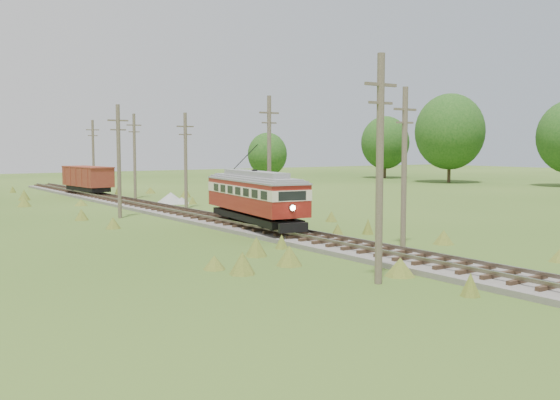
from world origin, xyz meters
TOP-DOWN VIEW (x-y plane):
  - railbed_main at (0.00, 34.00)m, footprint 3.60×96.00m
  - streetcar at (-0.00, 27.86)m, footprint 4.19×11.07m
  - gondola at (0.00, 62.18)m, footprint 3.37×8.44m
  - gravel_pile at (4.01, 49.06)m, footprint 2.98×3.16m
  - utility_pole_r_2 at (3.30, 18.00)m, footprint 1.60×0.30m
  - utility_pole_r_3 at (3.20, 31.00)m, footprint 1.60×0.30m
  - utility_pole_r_4 at (3.00, 44.00)m, footprint 1.60×0.30m
  - utility_pole_r_5 at (3.40, 57.00)m, footprint 1.60×0.30m
  - utility_pole_r_6 at (3.20, 70.00)m, footprint 1.60×0.30m
  - utility_pole_l_a at (-4.20, 12.00)m, footprint 1.60×0.30m
  - utility_pole_l_b at (-4.50, 40.00)m, footprint 1.60×0.30m
  - tree_right_4 at (54.00, 58.00)m, footprint 10.50×10.50m
  - tree_right_5 at (56.00, 74.00)m, footprint 8.40×8.40m
  - tree_mid_b at (30.00, 72.00)m, footprint 5.88×5.88m

SIDE VIEW (x-z plane):
  - railbed_main at x=0.00m, z-range -0.09..0.48m
  - gravel_pile at x=4.01m, z-range -0.04..1.05m
  - gondola at x=0.00m, z-range 0.67..3.41m
  - streetcar at x=0.00m, z-range -0.11..4.90m
  - utility_pole_r_4 at x=3.00m, z-range 0.12..8.52m
  - tree_mid_b at x=30.00m, z-range 0.54..8.12m
  - utility_pole_r_2 at x=3.30m, z-range 0.12..8.72m
  - utility_pole_l_b at x=-4.50m, z-range 0.12..8.72m
  - utility_pole_r_6 at x=3.20m, z-range 0.12..8.82m
  - utility_pole_r_5 at x=3.40m, z-range 0.13..9.03m
  - utility_pole_r_3 at x=3.20m, z-range 0.13..9.13m
  - utility_pole_l_a at x=-4.20m, z-range 0.13..9.13m
  - tree_right_5 at x=56.00m, z-range 0.78..11.60m
  - tree_right_4 at x=54.00m, z-range 0.98..14.51m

